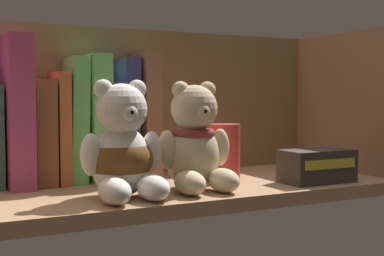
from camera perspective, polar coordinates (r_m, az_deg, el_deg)
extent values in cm
cube|color=#A87F5B|center=(80.59, -2.50, -6.87)|extent=(68.97, 26.23, 2.00)
cube|color=olive|center=(91.94, -6.10, 2.15)|extent=(71.37, 1.20, 26.77)
cube|color=#A87F5B|center=(99.36, 16.31, 2.13)|extent=(1.60, 28.63, 26.77)
cube|color=#A03C6C|center=(83.87, -18.45, 1.67)|extent=(3.56, 14.19, 22.19)
cube|color=brown|center=(84.64, -16.00, -0.41)|extent=(3.01, 11.55, 15.88)
cube|color=#AE5D30|center=(85.17, -14.21, 0.04)|extent=(1.79, 10.98, 17.06)
cube|color=#6BC569|center=(85.71, -12.58, 0.89)|extent=(3.15, 9.47, 19.53)
cube|color=#69BF67|center=(86.55, -10.58, 1.07)|extent=(3.00, 11.86, 19.86)
cube|color=#5A5EB1|center=(87.45, -8.91, -0.31)|extent=(1.61, 14.03, 15.51)
cube|color=navy|center=(88.15, -7.40, 0.97)|extent=(3.00, 9.28, 19.39)
cube|color=brown|center=(89.19, -5.59, 1.41)|extent=(2.71, 11.42, 20.56)
ellipsoid|color=white|center=(71.42, -7.62, -3.57)|extent=(8.06, 7.40, 9.48)
sphere|color=white|center=(70.47, -7.53, 2.02)|extent=(6.74, 6.74, 6.74)
sphere|color=white|center=(70.09, -9.49, 4.15)|extent=(2.53, 2.53, 2.53)
sphere|color=white|center=(71.78, -5.92, 4.16)|extent=(2.53, 2.53, 2.53)
sphere|color=white|center=(68.26, -6.80, 1.64)|extent=(2.53, 2.53, 2.53)
sphere|color=black|center=(67.43, -6.52, 1.68)|extent=(0.89, 0.89, 0.89)
ellipsoid|color=white|center=(66.80, -8.31, -6.72)|extent=(3.95, 6.41, 3.37)
ellipsoid|color=white|center=(68.75, -4.20, -6.40)|extent=(3.95, 6.41, 3.37)
ellipsoid|color=white|center=(69.43, -10.78, -2.82)|extent=(2.81, 2.81, 5.48)
ellipsoid|color=white|center=(72.49, -4.34, -2.51)|extent=(2.81, 2.81, 5.48)
ellipsoid|color=brown|center=(71.40, -7.62, -3.38)|extent=(8.72, 8.06, 6.64)
ellipsoid|color=beige|center=(76.96, 0.07, -3.05)|extent=(8.03, 7.37, 9.45)
sphere|color=beige|center=(76.06, 0.23, 2.12)|extent=(6.72, 6.72, 6.72)
sphere|color=beige|center=(75.47, -1.54, 4.10)|extent=(2.52, 2.52, 2.52)
sphere|color=beige|center=(77.53, 1.64, 4.08)|extent=(2.52, 2.52, 2.52)
sphere|color=beige|center=(73.94, 1.04, 1.77)|extent=(2.52, 2.52, 2.52)
sphere|color=black|center=(73.15, 1.35, 1.80)|extent=(0.88, 0.88, 0.88)
ellipsoid|color=beige|center=(72.26, -0.22, -5.91)|extent=(3.92, 6.38, 3.36)
ellipsoid|color=beige|center=(74.63, 3.39, -5.62)|extent=(3.92, 6.38, 3.36)
ellipsoid|color=beige|center=(74.64, -2.71, -2.34)|extent=(2.79, 2.79, 5.46)
ellipsoid|color=beige|center=(78.37, 3.02, -2.07)|extent=(2.79, 2.79, 5.46)
torus|color=#983333|center=(76.65, 0.07, -0.52)|extent=(6.45, 6.45, 1.21)
cylinder|color=#C63833|center=(86.06, 3.33, -2.54)|extent=(5.58, 5.58, 8.93)
cube|color=#38332D|center=(85.30, 13.23, -3.97)|extent=(11.29, 6.03, 5.10)
cube|color=gold|center=(82.91, 14.63, -3.76)|extent=(9.59, 0.16, 1.43)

